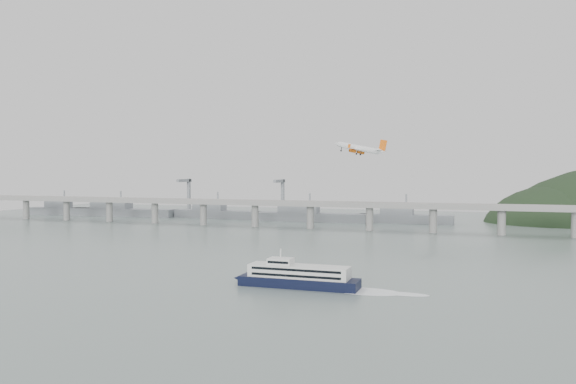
% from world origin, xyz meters
% --- Properties ---
extents(ground, '(900.00, 900.00, 0.00)m').
position_xyz_m(ground, '(0.00, 0.00, 0.00)').
color(ground, slate).
rests_on(ground, ground).
extents(bridge, '(800.00, 22.00, 23.90)m').
position_xyz_m(bridge, '(-1.15, 200.00, 17.65)').
color(bridge, gray).
rests_on(bridge, ground).
extents(distant_fleet, '(453.00, 60.90, 40.00)m').
position_xyz_m(distant_fleet, '(-155.36, 265.08, 6.22)').
color(distant_fleet, gray).
rests_on(distant_fleet, ground).
extents(ferry, '(82.46, 14.52, 15.58)m').
position_xyz_m(ferry, '(33.95, -29.97, 4.22)').
color(ferry, black).
rests_on(ferry, ground).
extents(airliner, '(36.83, 34.06, 10.12)m').
position_xyz_m(airliner, '(32.24, 99.99, 62.36)').
color(airliner, white).
rests_on(airliner, ground).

